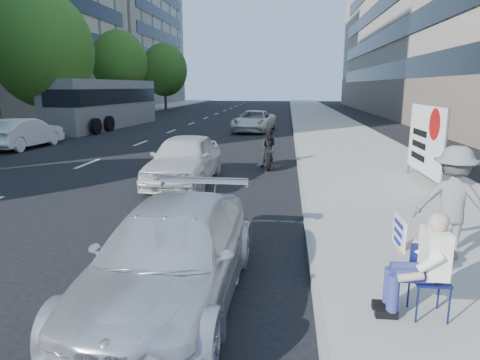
# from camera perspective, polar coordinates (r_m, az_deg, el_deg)

# --- Properties ---
(ground) EXTENTS (160.00, 160.00, 0.00)m
(ground) POSITION_cam_1_polar(r_m,az_deg,el_deg) (7.86, -1.47, -9.09)
(ground) COLOR black
(ground) RESTS_ON ground
(near_sidewalk) EXTENTS (5.00, 120.00, 0.15)m
(near_sidewalk) POSITION_cam_1_polar(r_m,az_deg,el_deg) (27.55, 12.57, 6.27)
(near_sidewalk) COLOR #9B9991
(near_sidewalk) RESTS_ON ground
(far_sidewalk) EXTENTS (4.50, 120.00, 0.15)m
(far_sidewalk) POSITION_cam_1_polar(r_m,az_deg,el_deg) (32.63, -26.88, 6.14)
(far_sidewalk) COLOR #9B9991
(far_sidewalk) RESTS_ON ground
(far_bldg_north) EXTENTS (22.00, 28.00, 28.00)m
(far_bldg_north) POSITION_cam_1_polar(r_m,az_deg,el_deg) (76.67, -18.85, 20.12)
(far_bldg_north) COLOR #BEB28E
(far_bldg_north) RESTS_ON ground
(tree_far_c) EXTENTS (6.00, 6.00, 8.47)m
(tree_far_c) POSITION_cam_1_polar(r_m,az_deg,el_deg) (29.29, -24.84, 15.50)
(tree_far_c) COLOR #382616
(tree_far_c) RESTS_ON ground
(tree_far_d) EXTENTS (4.80, 4.80, 7.65)m
(tree_far_d) POSITION_cam_1_polar(r_m,az_deg,el_deg) (40.09, -15.79, 14.82)
(tree_far_d) COLOR #382616
(tree_far_d) RESTS_ON ground
(tree_far_e) EXTENTS (5.40, 5.40, 7.89)m
(tree_far_e) POSITION_cam_1_polar(r_m,az_deg,el_deg) (53.34, -10.05, 14.26)
(tree_far_e) COLOR #382616
(tree_far_e) RESTS_ON ground
(seated_protester) EXTENTS (0.83, 1.12, 1.31)m
(seated_protester) POSITION_cam_1_polar(r_m,az_deg,el_deg) (5.61, 23.05, -9.59)
(seated_protester) COLOR navy
(seated_protester) RESTS_ON near_sidewalk
(jogger) EXTENTS (1.34, 1.06, 1.82)m
(jogger) POSITION_cam_1_polar(r_m,az_deg,el_deg) (7.63, 26.49, -2.71)
(jogger) COLOR slate
(jogger) RESTS_ON near_sidewalk
(protest_banner) EXTENTS (0.08, 3.06, 2.20)m
(protest_banner) POSITION_cam_1_polar(r_m,az_deg,el_deg) (13.13, 23.50, 4.92)
(protest_banner) COLOR #4C4C4C
(protest_banner) RESTS_ON near_sidewalk
(parked_sedan) EXTENTS (1.95, 4.58, 1.32)m
(parked_sedan) POSITION_cam_1_polar(r_m,az_deg,el_deg) (5.89, -9.07, -9.92)
(parked_sedan) COLOR silver
(parked_sedan) RESTS_ON ground
(white_sedan_near) EXTENTS (1.79, 4.37, 1.48)m
(white_sedan_near) POSITION_cam_1_polar(r_m,az_deg,el_deg) (12.93, -7.43, 2.79)
(white_sedan_near) COLOR silver
(white_sedan_near) RESTS_ON ground
(white_sedan_mid) EXTENTS (1.74, 4.37, 1.42)m
(white_sedan_mid) POSITION_cam_1_polar(r_m,az_deg,el_deg) (22.73, -26.84, 5.59)
(white_sedan_mid) COLOR white
(white_sedan_mid) RESTS_ON ground
(white_sedan_far) EXTENTS (2.88, 5.12, 1.35)m
(white_sedan_far) POSITION_cam_1_polar(r_m,az_deg,el_deg) (27.84, 1.90, 7.86)
(white_sedan_far) COLOR silver
(white_sedan_far) RESTS_ON ground
(motorcycle) EXTENTS (0.72, 2.04, 1.42)m
(motorcycle) POSITION_cam_1_polar(r_m,az_deg,el_deg) (15.42, 3.98, 4.01)
(motorcycle) COLOR black
(motorcycle) RESTS_ON ground
(bus) EXTENTS (3.48, 12.22, 3.30)m
(bus) POSITION_cam_1_polar(r_m,az_deg,el_deg) (32.02, -17.47, 9.62)
(bus) COLOR slate
(bus) RESTS_ON ground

